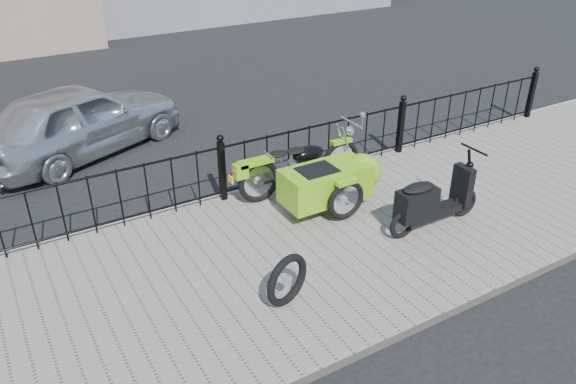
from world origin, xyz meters
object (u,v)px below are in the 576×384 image
spare_tire (287,280)px  sedan_car (80,119)px  motorcycle_sidecar (330,176)px  scooter (430,202)px

spare_tire → sedan_car: size_ratio=0.17×
sedan_car → motorcycle_sidecar: bearing=-170.0°
motorcycle_sidecar → sedan_car: bearing=123.6°
scooter → spare_tire: bearing=-171.1°
scooter → spare_tire: 2.57m
spare_tire → sedan_car: (-1.00, 5.78, 0.22)m
sedan_car → spare_tire: bearing=166.2°
scooter → sedan_car: size_ratio=0.41×
scooter → spare_tire: scooter is taller
motorcycle_sidecar → spare_tire: (-1.72, -1.68, -0.15)m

